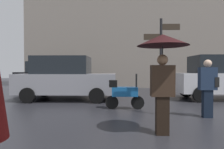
{
  "coord_description": "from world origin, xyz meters",
  "views": [
    {
      "loc": [
        -1.14,
        -2.14,
        1.37
      ],
      "look_at": [
        -1.27,
        4.09,
        1.22
      ],
      "focal_mm": 31.11,
      "sensor_mm": 36.0,
      "label": 1
    }
  ],
  "objects": [
    {
      "name": "parked_car_right",
      "position": [
        -5.56,
        10.87,
        0.98
      ],
      "size": [
        4.44,
        1.9,
        1.92
      ],
      "rotation": [
        0.0,
        0.0,
        -0.24
      ],
      "color": "black",
      "rests_on": "ground"
    },
    {
      "name": "parked_car_left",
      "position": [
        3.67,
        6.91,
        1.02
      ],
      "size": [
        4.04,
        1.87,
        2.03
      ],
      "rotation": [
        0.0,
        0.0,
        2.89
      ],
      "color": "silver",
      "rests_on": "ground"
    },
    {
      "name": "pedestrian_with_bag",
      "position": [
        1.49,
        3.45,
        0.94
      ],
      "size": [
        0.51,
        0.24,
        1.66
      ],
      "rotation": [
        0.0,
        0.0,
        3.63
      ],
      "color": "black",
      "rests_on": "ground"
    },
    {
      "name": "street_signpost",
      "position": [
        0.23,
        3.78,
        1.77
      ],
      "size": [
        1.08,
        0.08,
        2.92
      ],
      "color": "black",
      "rests_on": "ground"
    },
    {
      "name": "pedestrian_with_umbrella",
      "position": [
        -0.17,
        1.94,
        1.68
      ],
      "size": [
        1.07,
        1.07,
        2.11
      ],
      "rotation": [
        0.0,
        0.0,
        0.78
      ],
      "color": "black",
      "rests_on": "ground"
    },
    {
      "name": "parked_car_distant",
      "position": [
        -3.43,
        6.68,
        0.99
      ],
      "size": [
        4.39,
        2.05,
        1.97
      ],
      "rotation": [
        0.0,
        0.0,
        3.33
      ],
      "color": "gray",
      "rests_on": "ground"
    },
    {
      "name": "parked_scooter",
      "position": [
        -0.88,
        4.61,
        0.55
      ],
      "size": [
        1.36,
        0.32,
        1.23
      ],
      "rotation": [
        0.0,
        0.0,
        -0.13
      ],
      "color": "black",
      "rests_on": "ground"
    }
  ]
}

